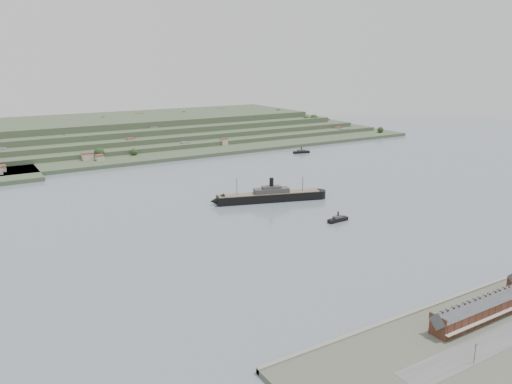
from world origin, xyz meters
TOP-DOWN VIEW (x-y plane):
  - ground at (0.00, 0.00)m, footprint 1400.00×1400.00m
  - terrace_row at (-10.00, -168.02)m, footprint 55.60×9.80m
  - far_peninsula at (27.91, 393.10)m, footprint 760.00×309.00m
  - steamship at (14.16, 39.80)m, footprint 92.88×37.73m
  - tugboat at (29.65, -28.95)m, footprint 16.38×5.14m
  - ferry_east at (164.09, 196.35)m, footprint 20.75×9.60m

SIDE VIEW (x-z plane):
  - ground at x=0.00m, z-range 0.00..0.00m
  - tugboat at x=29.65m, z-range -1.86..5.42m
  - ferry_east at x=164.09m, z-range -1.95..5.57m
  - steamship at x=14.16m, z-range -7.22..15.67m
  - terrace_row at x=-10.00m, z-range 1.30..12.38m
  - far_peninsula at x=27.91m, z-range -3.12..26.88m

